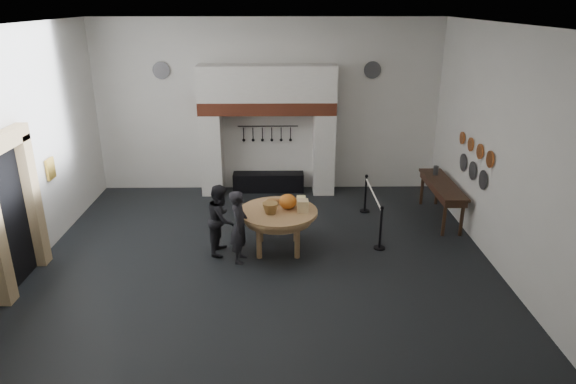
{
  "coord_description": "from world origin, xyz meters",
  "views": [
    {
      "loc": [
        0.34,
        -9.4,
        4.9
      ],
      "look_at": [
        0.48,
        0.02,
        1.35
      ],
      "focal_mm": 32.0,
      "sensor_mm": 36.0,
      "label": 1
    }
  ],
  "objects_px": {
    "iron_range": "(268,182)",
    "work_table": "(278,212)",
    "barrier_post_near": "(381,229)",
    "side_table": "(443,184)",
    "barrier_post_far": "(365,194)",
    "visitor_near": "(239,227)",
    "visitor_far": "(221,219)"
  },
  "relations": [
    {
      "from": "visitor_far",
      "to": "side_table",
      "type": "relative_size",
      "value": 0.66
    },
    {
      "from": "iron_range",
      "to": "side_table",
      "type": "height_order",
      "value": "side_table"
    },
    {
      "from": "iron_range",
      "to": "visitor_far",
      "type": "bearing_deg",
      "value": -103.76
    },
    {
      "from": "iron_range",
      "to": "visitor_far",
      "type": "distance_m",
      "value": 3.72
    },
    {
      "from": "visitor_near",
      "to": "barrier_post_near",
      "type": "xyz_separation_m",
      "value": [
        2.87,
        0.48,
        -0.29
      ]
    },
    {
      "from": "iron_range",
      "to": "side_table",
      "type": "distance_m",
      "value": 4.59
    },
    {
      "from": "visitor_far",
      "to": "barrier_post_far",
      "type": "height_order",
      "value": "visitor_far"
    },
    {
      "from": "iron_range",
      "to": "barrier_post_far",
      "type": "xyz_separation_m",
      "value": [
        2.4,
        -1.51,
        0.2
      ]
    },
    {
      "from": "side_table",
      "to": "barrier_post_far",
      "type": "relative_size",
      "value": 2.44
    },
    {
      "from": "iron_range",
      "to": "barrier_post_near",
      "type": "height_order",
      "value": "barrier_post_near"
    },
    {
      "from": "iron_range",
      "to": "barrier_post_near",
      "type": "relative_size",
      "value": 2.11
    },
    {
      "from": "visitor_near",
      "to": "work_table",
      "type": "bearing_deg",
      "value": -50.27
    },
    {
      "from": "work_table",
      "to": "barrier_post_near",
      "type": "xyz_separation_m",
      "value": [
        2.12,
        -0.01,
        -0.39
      ]
    },
    {
      "from": "visitor_near",
      "to": "barrier_post_far",
      "type": "relative_size",
      "value": 1.65
    },
    {
      "from": "visitor_near",
      "to": "barrier_post_near",
      "type": "bearing_deg",
      "value": -73.63
    },
    {
      "from": "work_table",
      "to": "barrier_post_far",
      "type": "relative_size",
      "value": 1.79
    },
    {
      "from": "visitor_near",
      "to": "side_table",
      "type": "bearing_deg",
      "value": -59.2
    },
    {
      "from": "work_table",
      "to": "side_table",
      "type": "bearing_deg",
      "value": 21.9
    },
    {
      "from": "iron_range",
      "to": "work_table",
      "type": "height_order",
      "value": "work_table"
    },
    {
      "from": "visitor_far",
      "to": "barrier_post_near",
      "type": "bearing_deg",
      "value": -82.27
    },
    {
      "from": "side_table",
      "to": "barrier_post_near",
      "type": "height_order",
      "value": "same"
    },
    {
      "from": "iron_range",
      "to": "side_table",
      "type": "relative_size",
      "value": 0.86
    },
    {
      "from": "visitor_far",
      "to": "side_table",
      "type": "height_order",
      "value": "visitor_far"
    },
    {
      "from": "visitor_near",
      "to": "barrier_post_near",
      "type": "height_order",
      "value": "visitor_near"
    },
    {
      "from": "side_table",
      "to": "iron_range",
      "type": "bearing_deg",
      "value": 154.45
    },
    {
      "from": "visitor_far",
      "to": "barrier_post_near",
      "type": "xyz_separation_m",
      "value": [
        3.27,
        0.08,
        -0.28
      ]
    },
    {
      "from": "iron_range",
      "to": "side_table",
      "type": "bearing_deg",
      "value": -25.55
    },
    {
      "from": "barrier_post_far",
      "to": "work_table",
      "type": "bearing_deg",
      "value": -136.79
    },
    {
      "from": "side_table",
      "to": "barrier_post_far",
      "type": "bearing_deg",
      "value": 165.09
    },
    {
      "from": "work_table",
      "to": "side_table",
      "type": "distance_m",
      "value": 4.12
    },
    {
      "from": "barrier_post_near",
      "to": "work_table",
      "type": "bearing_deg",
      "value": 179.75
    },
    {
      "from": "visitor_near",
      "to": "barrier_post_far",
      "type": "bearing_deg",
      "value": -42.28
    }
  ]
}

